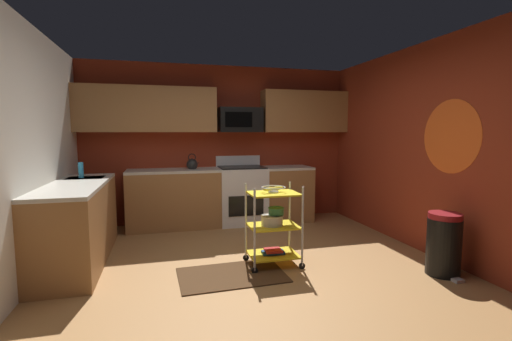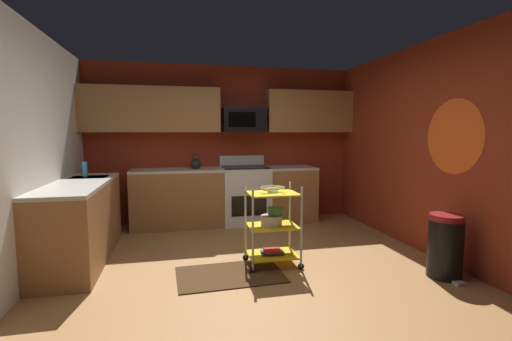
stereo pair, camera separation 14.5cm
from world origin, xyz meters
name	(u,v)px [view 1 (the left image)]	position (x,y,z in m)	size (l,w,h in m)	color
floor	(255,273)	(0.00, 0.00, -0.02)	(4.40, 4.80, 0.04)	#A87542
wall_back	(219,144)	(0.00, 2.43, 1.30)	(4.52, 0.06, 2.60)	maroon
wall_left	(12,155)	(-2.23, 0.00, 1.30)	(0.06, 4.80, 2.60)	silver
wall_right	(435,149)	(2.23, 0.00, 1.30)	(0.06, 4.80, 2.60)	maroon
wall_flower_decal	(451,137)	(2.20, -0.26, 1.45)	(0.83, 0.83, 0.00)	#E5591E
counter_run	(176,205)	(-0.77, 1.59, 0.46)	(3.69, 2.57, 0.92)	#9E6B3D
oven_range	(242,194)	(0.31, 2.10, 0.48)	(0.76, 0.65, 1.10)	white
upper_cabinets	(216,110)	(-0.07, 2.23, 1.85)	(4.40, 0.33, 0.70)	#9E6B3D
microwave	(240,120)	(0.31, 2.21, 1.70)	(0.70, 0.39, 0.40)	black
rolling_cart	(273,226)	(0.25, 0.15, 0.45)	(0.61, 0.43, 0.91)	silver
fruit_bowl	(273,188)	(0.25, 0.15, 0.88)	(0.27, 0.27, 0.07)	silver
mixing_bowl_large	(272,220)	(0.23, 0.15, 0.52)	(0.25, 0.25, 0.11)	silver
mixing_bowl_small	(276,211)	(0.28, 0.16, 0.62)	(0.18, 0.18, 0.08)	#387F4C
book_stack	(273,251)	(0.25, 0.15, 0.15)	(0.26, 0.19, 0.05)	#1E4C8C
kettle	(192,164)	(-0.49, 2.10, 1.00)	(0.21, 0.18, 0.26)	black
dish_soap_bottle	(81,170)	(-1.95, 1.34, 1.02)	(0.06, 0.06, 0.20)	#2D8CBF
trash_can	(444,244)	(1.90, -0.57, 0.33)	(0.34, 0.42, 0.66)	black
floor_rug	(232,275)	(-0.27, -0.04, 0.01)	(1.10, 0.70, 0.01)	#472D19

